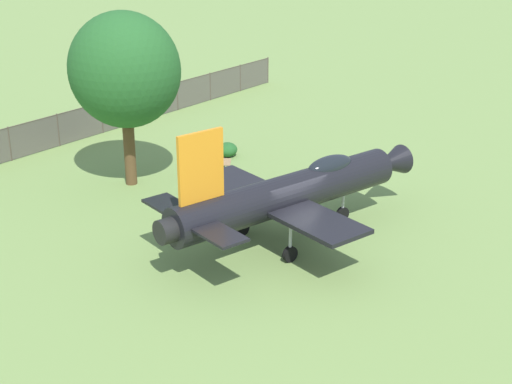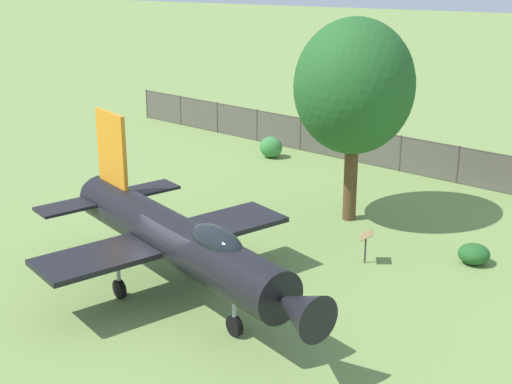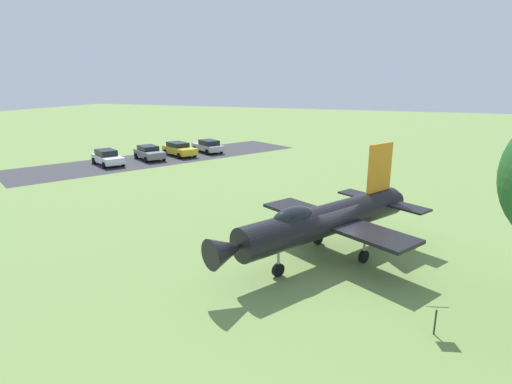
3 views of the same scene
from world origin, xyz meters
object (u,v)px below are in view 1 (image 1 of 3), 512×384
(display_jet, at_px, (293,191))
(shrub_by_tree, at_px, (227,150))
(info_plaque, at_px, (224,165))
(shade_tree, at_px, (124,71))

(display_jet, distance_m, shrub_by_tree, 10.17)
(shrub_by_tree, bearing_deg, display_jet, -52.18)
(display_jet, distance_m, info_plaque, 6.67)
(display_jet, height_order, info_plaque, display_jet)
(display_jet, bearing_deg, shade_tree, 102.46)
(shrub_by_tree, bearing_deg, info_plaque, -68.75)
(shade_tree, height_order, shrub_by_tree, shade_tree)
(shade_tree, relative_size, shrub_by_tree, 7.30)
(display_jet, relative_size, shrub_by_tree, 10.50)
(shade_tree, xyz_separation_m, shrub_by_tree, (2.60, 5.06, -4.91))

